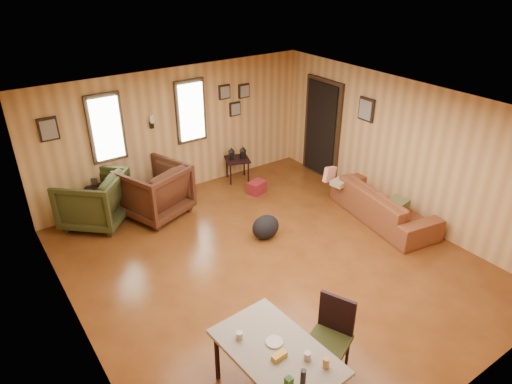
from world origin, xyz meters
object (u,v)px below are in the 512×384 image
Objects in this scene: recliner_green at (93,197)px; side_table at (237,158)px; dining_table at (277,355)px; recliner_brown at (154,188)px; end_table at (104,193)px; sofa at (384,199)px.

side_table is (2.93, 0.02, -0.00)m from recliner_green.
recliner_brown is at bearing 79.01° from dining_table.
recliner_green reaches higher than side_table.
recliner_green reaches higher than end_table.
sofa is 2.91× the size of end_table.
recliner_brown reaches higher than side_table.
dining_table is at bearing 47.86° from recliner_green.
recliner_brown reaches higher than sofa.
sofa is at bearing 22.61° from dining_table.
recliner_green is 0.72× the size of dining_table.
sofa is at bearing -65.87° from side_table.
recliner_green is at bearing -38.46° from recliner_brown.
end_table is at bearing 88.40° from dining_table.
dining_table is at bearing 62.42° from recliner_brown.
recliner_green reaches higher than sofa.
sofa reaches higher than end_table.
side_table reaches higher than end_table.
recliner_green is 0.37m from end_table.
sofa is 2.80× the size of side_table.
recliner_brown is (-3.19, 2.43, 0.12)m from sofa.
end_table is 0.96× the size of side_table.
sofa is 2.05× the size of recliner_green.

